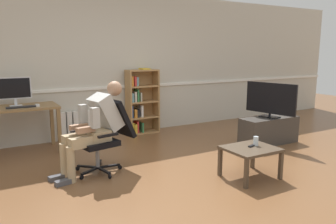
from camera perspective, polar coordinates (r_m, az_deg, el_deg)
name	(u,v)px	position (r m, az deg, el deg)	size (l,w,h in m)	color
ground_plane	(191,176)	(4.37, 3.92, -11.02)	(18.00, 18.00, 0.00)	brown
back_wall	(114,65)	(6.44, -9.26, 8.08)	(12.00, 0.13, 2.70)	beige
computer_desk	(19,114)	(5.63, -24.32, -0.25)	(1.14, 0.66, 0.76)	olive
imac_monitor	(15,89)	(5.65, -24.99, 3.56)	(0.49, 0.14, 0.45)	silver
keyboard	(21,107)	(5.47, -24.10, 0.79)	(0.42, 0.12, 0.02)	black
computer_mouse	(37,105)	(5.52, -21.65, 1.10)	(0.06, 0.10, 0.03)	white
bookshelf	(140,102)	(6.49, -4.84, 1.69)	(0.62, 0.29, 1.28)	#AD7F4C
radiator	(85,125)	(6.27, -14.16, -2.13)	(0.87, 0.08, 0.53)	white
office_chair	(107,133)	(4.51, -10.49, -3.51)	(0.82, 0.63, 0.97)	black
person_seated	(95,125)	(4.40, -12.55, -2.27)	(1.03, 0.50, 1.21)	tan
tv_stand	(269,130)	(6.04, 17.03, -3.06)	(1.08, 0.40, 0.47)	#3D3833
tv_screen	(271,99)	(5.94, 17.32, 2.11)	(0.27, 0.92, 0.60)	black
coffee_table	(250,152)	(4.34, 14.07, -6.68)	(0.64, 0.55, 0.40)	#4C3D2D
drinking_glass	(256,141)	(4.41, 14.95, -4.87)	(0.06, 0.06, 0.12)	silver
spare_remote	(252,146)	(4.38, 14.35, -5.65)	(0.04, 0.15, 0.02)	black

